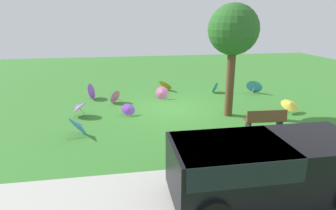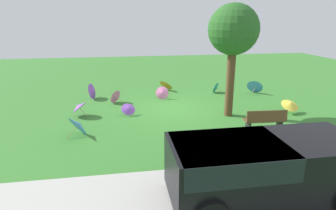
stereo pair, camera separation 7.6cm
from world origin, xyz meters
name	(u,v)px [view 1 (the left image)]	position (x,y,z in m)	size (l,w,h in m)	color
ground	(175,109)	(0.00, 0.00, 0.00)	(40.00, 40.00, 0.00)	#387A2D
road_strip	(234,203)	(0.00, 7.50, 0.00)	(40.00, 3.65, 0.01)	#B2AFA8
van_dark	(259,165)	(-0.63, 7.40, 0.91)	(4.61, 2.13, 1.53)	black
park_bench	(265,120)	(-2.94, 3.39, 0.47)	(1.63, 0.57, 0.90)	brown
shade_tree	(233,32)	(-2.24, 1.29, 3.73)	(2.16, 2.16, 4.90)	brown
parasol_teal_0	(214,87)	(-2.93, -2.78, 0.32)	(0.67, 0.69, 0.64)	tan
parasol_blue_0	(254,86)	(-5.24, -2.29, 0.43)	(1.12, 1.06, 0.86)	tan
parasol_purple_0	(128,109)	(2.26, 0.57, 0.32)	(0.75, 0.69, 0.56)	tan
parasol_pink_0	(162,93)	(0.36, -1.89, 0.35)	(0.76, 0.75, 0.70)	tan
parasol_pink_1	(114,96)	(2.92, -1.58, 0.36)	(0.79, 0.79, 0.73)	tan
parasol_purple_1	(78,107)	(4.48, 0.34, 0.47)	(0.87, 0.91, 0.77)	tan
parasol_blue_1	(79,125)	(4.17, 2.58, 0.41)	(1.03, 1.10, 0.83)	tan
parasol_yellow_1	(290,104)	(-5.16, 1.51, 0.44)	(0.87, 0.86, 0.70)	tan
parasol_orange_0	(166,84)	(-0.18, -3.76, 0.38)	(1.10, 1.12, 0.73)	tan
parasol_purple_3	(93,91)	(4.05, -2.54, 0.44)	(0.82, 0.93, 0.88)	tan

